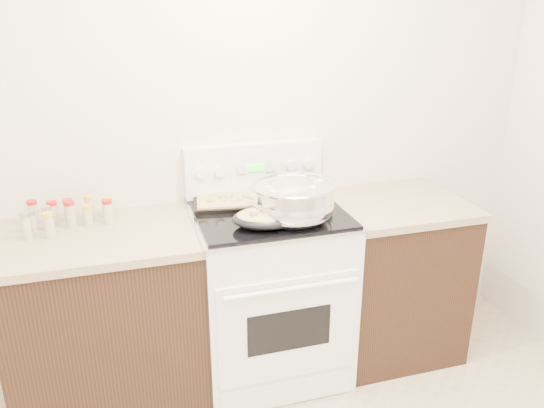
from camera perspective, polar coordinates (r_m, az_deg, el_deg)
name	(u,v)px	position (r m, az deg, el deg)	size (l,w,h in m)	color
room_shell	(300,122)	(1.06, 3.05, 8.77)	(4.10, 3.60, 2.75)	beige
counter_left	(109,318)	(2.82, -17.13, -11.61)	(0.93, 0.67, 0.92)	black
counter_right	(390,275)	(3.16, 12.60, -7.47)	(0.73, 0.67, 0.92)	black
kitchen_range	(269,289)	(2.88, -0.31, -9.17)	(0.78, 0.73, 1.22)	white
mixing_bowl	(293,201)	(2.55, 2.29, 0.29)	(0.42, 0.42, 0.24)	silver
roasting_pan	(267,216)	(2.49, -0.49, -1.33)	(0.35, 0.26, 0.11)	black
baking_sheet	(231,201)	(2.78, -4.42, 0.33)	(0.43, 0.33, 0.06)	black
wooden_spoon	(267,219)	(2.56, -0.59, -1.58)	(0.16, 0.24, 0.04)	tan
blue_ladle	(324,206)	(2.66, 5.63, -0.24)	(0.11, 0.29, 0.11)	#85BFC7
spice_jars	(66,215)	(2.72, -21.32, -1.08)	(0.40, 0.24, 0.13)	#BFB28C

